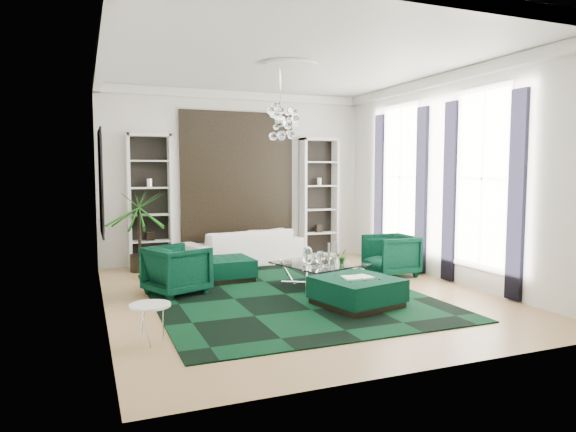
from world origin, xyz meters
name	(u,v)px	position (x,y,z in m)	size (l,w,h in m)	color
floor	(297,295)	(0.00, 0.00, -0.01)	(6.00, 7.00, 0.02)	tan
ceiling	(298,59)	(0.00, 0.00, 3.81)	(6.00, 7.00, 0.02)	white
wall_back	(237,177)	(0.00, 3.51, 1.90)	(6.00, 0.02, 3.80)	silver
wall_front	(435,184)	(0.00, -3.51, 1.90)	(6.00, 0.02, 3.80)	silver
wall_left	(100,180)	(-3.01, 0.00, 1.90)	(0.02, 7.00, 3.80)	silver
wall_right	(448,178)	(3.01, 0.00, 1.90)	(0.02, 7.00, 3.80)	silver
crown_molding	(297,66)	(0.00, 0.00, 3.70)	(6.00, 7.00, 0.18)	white
ceiling_medallion	(290,65)	(0.00, 0.30, 3.77)	(0.90, 0.90, 0.05)	white
tapestry	(238,177)	(0.00, 3.46, 1.90)	(2.50, 0.06, 2.80)	black
shelving_left	(150,201)	(-1.95, 3.31, 1.40)	(0.90, 0.38, 2.80)	white
shelving_right	(319,198)	(1.95, 3.31, 1.40)	(0.90, 0.38, 2.80)	white
painting	(102,183)	(-2.97, 0.60, 1.85)	(0.04, 1.30, 1.60)	black
window_near	(483,179)	(2.99, -0.90, 1.90)	(0.03, 1.10, 2.90)	white
curtain_near_a	(517,196)	(2.96, -1.68, 1.65)	(0.07, 0.30, 3.25)	black
curtain_near_b	(450,192)	(2.96, -0.12, 1.65)	(0.07, 0.30, 3.25)	black
window_far	(400,177)	(2.99, 1.50, 1.90)	(0.03, 1.10, 2.90)	white
curtain_far_a	(421,190)	(2.96, 0.72, 1.65)	(0.07, 0.30, 3.25)	black
curtain_far_b	(379,188)	(2.96, 2.28, 1.65)	(0.07, 0.30, 3.25)	black
rug	(285,295)	(-0.21, 0.00, 0.01)	(4.20, 5.00, 0.02)	black
sofa	(243,247)	(-0.06, 2.94, 0.38)	(2.63, 1.03, 0.77)	white
armchair_left	(177,270)	(-1.84, 0.73, 0.40)	(0.86, 0.89, 0.81)	black
armchair_right	(391,255)	(2.28, 0.73, 0.40)	(0.86, 0.88, 0.80)	black
coffee_table	(319,275)	(0.55, 0.31, 0.22)	(1.27, 1.27, 0.44)	white
ottoman_side	(226,269)	(-0.82, 1.47, 0.21)	(0.94, 0.94, 0.42)	black
ottoman_front	(357,292)	(0.53, -1.06, 0.22)	(1.09, 1.09, 0.44)	black
book	(357,277)	(0.53, -1.06, 0.45)	(0.45, 0.30, 0.03)	white
side_table	(151,325)	(-2.55, -1.62, 0.23)	(0.48, 0.48, 0.46)	white
palm	(139,220)	(-2.21, 2.93, 1.06)	(1.32, 1.32, 2.12)	#1C6518
chandelier	(280,121)	(-0.16, 0.34, 2.85)	(0.75, 0.75, 0.68)	white
table_plant	(343,256)	(0.86, 0.04, 0.57)	(0.15, 0.12, 0.26)	#1C6518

